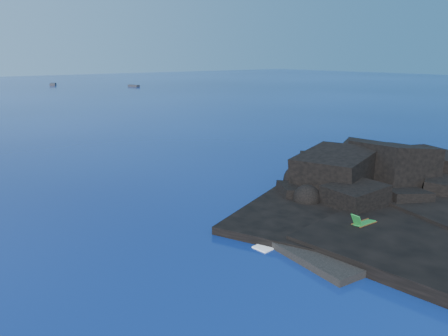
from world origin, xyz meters
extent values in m
plane|color=#030B35|center=(0.00, 0.00, 0.00)|extent=(400.00, 400.00, 0.00)
cube|color=black|center=(4.50, 0.50, 0.00)|extent=(9.08, 6.86, 0.70)
cube|color=white|center=(6.81, 0.43, 0.37)|extent=(1.94, 1.36, 0.05)
cone|color=#D2630B|center=(5.10, 0.71, 0.64)|extent=(0.48, 0.48, 0.58)
cube|color=#25252A|center=(29.99, 130.38, 0.00)|extent=(3.39, 5.25, 0.67)
cube|color=black|center=(47.19, 109.39, 0.00)|extent=(2.15, 4.31, 0.55)
camera|label=1|loc=(-13.86, -11.82, 9.39)|focal=35.00mm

